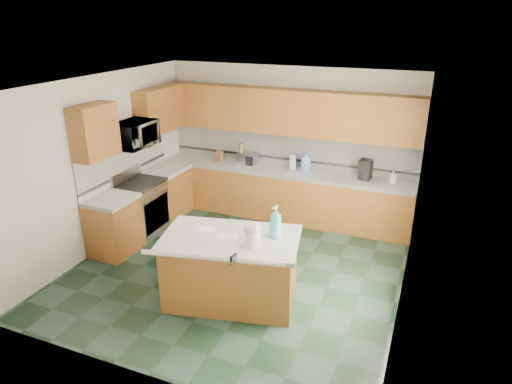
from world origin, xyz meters
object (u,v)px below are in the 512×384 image
at_px(soap_bottle_island, 276,222).
at_px(knife_block, 219,156).
at_px(island_top, 230,239).
at_px(toaster_oven, 247,159).
at_px(treat_jar, 252,238).
at_px(island_base, 231,271).
at_px(coffee_maker, 365,169).

relative_size(soap_bottle_island, knife_block, 2.13).
distance_m(island_top, toaster_oven, 2.94).
bearing_deg(treat_jar, island_base, 146.98).
distance_m(island_base, soap_bottle_island, 0.90).
bearing_deg(knife_block, island_base, -50.02).
height_order(island_top, treat_jar, treat_jar).
bearing_deg(soap_bottle_island, knife_block, 140.46).
distance_m(knife_block, toaster_oven, 0.57).
bearing_deg(toaster_oven, knife_block, 175.72).
bearing_deg(treat_jar, island_top, 146.98).
height_order(island_base, island_top, island_top).
height_order(island_base, coffee_maker, coffee_maker).
bearing_deg(toaster_oven, island_base, -75.31).
xyz_separation_m(soap_bottle_island, coffee_maker, (0.67, 2.59, -0.04)).
height_order(treat_jar, knife_block, treat_jar).
bearing_deg(soap_bottle_island, treat_jar, -107.43).
relative_size(island_base, knife_block, 8.20).
bearing_deg(coffee_maker, toaster_oven, -172.46).
bearing_deg(knife_block, treat_jar, -45.87).
relative_size(treat_jar, toaster_oven, 0.57).
distance_m(knife_block, coffee_maker, 2.72).
relative_size(toaster_oven, coffee_maker, 1.10).
bearing_deg(island_base, treat_jar, -29.62).
distance_m(treat_jar, toaster_oven, 3.16).
height_order(soap_bottle_island, toaster_oven, soap_bottle_island).
height_order(island_base, toaster_oven, toaster_oven).
relative_size(island_top, knife_block, 8.71).
xyz_separation_m(treat_jar, knife_block, (-1.87, 2.89, -0.01)).
bearing_deg(treat_jar, toaster_oven, 98.91).
xyz_separation_m(island_base, coffee_maker, (1.19, 2.81, 0.66)).
bearing_deg(island_base, knife_block, 106.91).
xyz_separation_m(treat_jar, coffee_maker, (0.85, 2.92, 0.06)).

